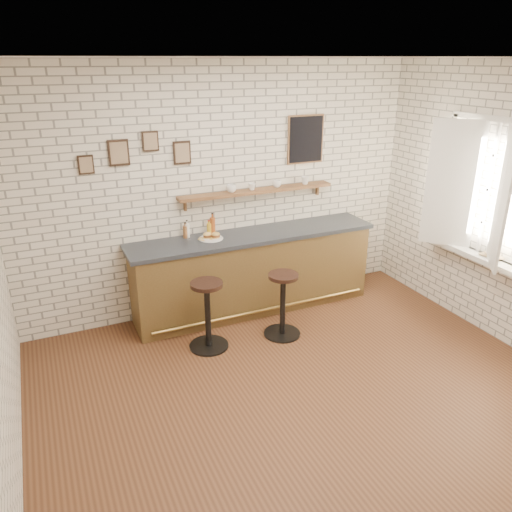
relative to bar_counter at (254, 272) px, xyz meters
The scene contains 21 objects.
ground 1.79m from the bar_counter, 98.76° to the right, with size 5.00×5.00×0.00m, color brown.
bar_counter is the anchor object (origin of this frame).
sandwich_plate 0.74m from the bar_counter, behind, with size 0.28×0.28×0.01m, color white.
ciabatta_sandwich 0.76m from the bar_counter, behind, with size 0.19×0.13×0.07m.
potato_chips 0.76m from the bar_counter, behind, with size 0.25×0.17×0.00m.
bitters_bottle_brown 1.00m from the bar_counter, 166.09° to the left, with size 0.06×0.06×0.19m.
bitters_bottle_white 0.99m from the bar_counter, 165.71° to the left, with size 0.06×0.06×0.22m.
bitters_bottle_amber 0.79m from the bar_counter, 156.55° to the left, with size 0.06×0.06×0.26m.
condiment_bottle_yellow 0.79m from the bar_counter, 158.55° to the left, with size 0.06×0.06×0.18m.
bar_stool_left 1.06m from the bar_counter, 142.42° to the right, with size 0.44×0.44×0.79m.
bar_stool_right 0.75m from the bar_counter, 87.68° to the right, with size 0.44×0.44×0.76m.
wall_shelf 1.00m from the bar_counter, 55.69° to the left, with size 2.00×0.18×0.18m.
shelf_cup_a 1.08m from the bar_counter, 134.96° to the left, with size 0.12×0.12×0.09m, color white.
shelf_cup_b 1.06m from the bar_counter, 71.06° to the left, with size 0.09×0.09×0.08m, color white.
shelf_cup_c 1.13m from the bar_counter, 26.30° to the left, with size 0.11×0.11×0.09m, color white.
shelf_cup_d 1.33m from the bar_counter, 13.94° to the left, with size 0.10×0.10×0.10m, color white.
back_wall_decor 1.57m from the bar_counter, 97.20° to the left, with size 2.96×0.02×0.56m.
window_sill 2.59m from the bar_counter, 33.20° to the right, with size 0.20×1.35×0.06m.
casement_window 2.77m from the bar_counter, 33.73° to the right, with size 0.40×1.30×1.56m.
book_lower 2.69m from the bar_counter, 37.06° to the right, with size 0.15×0.21×0.02m, color tan.
book_upper 2.70m from the bar_counter, 37.36° to the right, with size 0.15×0.20×0.02m, color tan.
Camera 1 is at (-2.07, -3.53, 2.99)m, focal length 35.00 mm.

